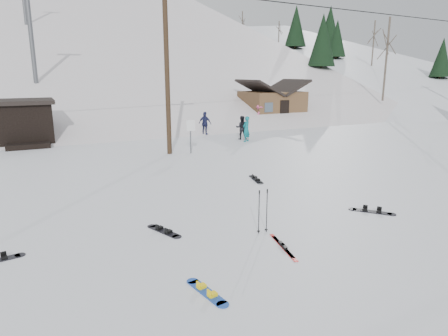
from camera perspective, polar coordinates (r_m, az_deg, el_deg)
name	(u,v)px	position (r m, az deg, el deg)	size (l,w,h in m)	color
ground	(283,273)	(9.33, 8.38, -14.62)	(200.00, 200.00, 0.00)	white
ski_slope	(73,184)	(64.05, -20.79, -2.19)	(60.00, 75.00, 45.00)	silver
ridge_right	(300,160)	(72.68, 10.82, 1.07)	(34.00, 85.00, 36.00)	white
treeline_right	(324,102)	(63.67, 14.13, 9.19)	(20.00, 60.00, 10.00)	black
treeline_crest	(52,93)	(92.96, -23.32, 9.75)	(50.00, 6.00, 10.00)	black
utility_pole	(167,66)	(21.81, -8.17, 14.19)	(2.00, 0.26, 9.00)	#3A2819
trail_sign	(191,130)	(22.00, -4.79, 5.37)	(0.50, 0.09, 1.85)	#595B60
lift_hut	(26,122)	(27.85, -26.44, 5.91)	(3.40, 4.10, 2.75)	black
lift_tower_near	(30,27)	(36.91, -25.95, 17.65)	(2.20, 0.36, 8.00)	#595B60
cabin	(272,105)	(36.64, 6.85, 8.90)	(5.39, 4.40, 3.77)	brown
hero_snowboard	(207,292)	(8.52, -2.47, -17.24)	(0.45, 1.33, 0.09)	#1C49B7
hero_skis	(283,246)	(10.55, 8.42, -11.01)	(0.45, 1.67, 0.09)	red
ski_poles	(263,211)	(11.16, 5.58, -6.10)	(0.34, 0.09, 1.25)	black
board_scatter_b	(164,231)	(11.51, -8.57, -8.87)	(0.66, 1.31, 0.10)	black
board_scatter_d	(372,211)	(13.74, 20.37, -5.82)	(1.04, 1.18, 0.10)	black
board_scatter_f	(256,179)	(16.73, 4.59, -1.60)	(0.53, 1.40, 0.10)	black
skier_teal	(246,129)	(25.86, 3.21, 5.59)	(0.60, 0.39, 1.63)	#0B6C74
skier_dark	(242,128)	(26.70, 2.52, 5.78)	(0.76, 0.59, 1.57)	black
skier_pink	(260,115)	(33.97, 5.10, 7.56)	(1.13, 0.65, 1.75)	#D64B85
skier_navy	(205,123)	(28.58, -2.72, 6.38)	(0.97, 0.41, 1.66)	#1C1F46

